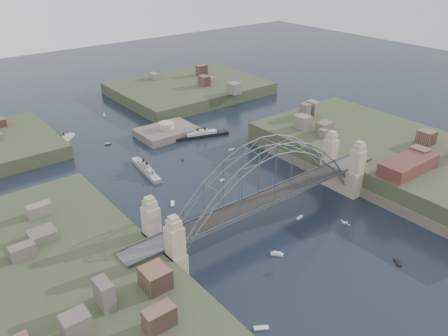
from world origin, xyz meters
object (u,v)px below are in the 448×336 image
bridge (267,185)px  wharf_shed (408,165)px  naval_cruiser_near (146,169)px  ocean_liner (201,135)px  fort_island (167,136)px  naval_cruiser_far (63,141)px

bridge → wharf_shed: bridge is taller
bridge → naval_cruiser_near: (-10.00, 47.56, -11.41)m
wharf_shed → ocean_liner: 77.96m
bridge → ocean_liner: bearing=70.0°
fort_island → naval_cruiser_far: 39.31m
fort_island → naval_cruiser_far: fort_island is taller
fort_island → naval_cruiser_near: naval_cruiser_near is taller
wharf_shed → naval_cruiser_far: 122.26m
bridge → naval_cruiser_far: bridge is taller
wharf_shed → naval_cruiser_far: bearing=123.3°
naval_cruiser_near → naval_cruiser_far: size_ratio=1.58×
wharf_shed → ocean_liner: wharf_shed is taller
fort_island → bridge: bearing=-99.7°
naval_cruiser_far → bridge: bearing=-75.3°
bridge → naval_cruiser_near: bearing=101.9°
bridge → fort_island: bearing=80.3°
bridge → naval_cruiser_far: (-23.00, 87.85, -11.50)m
fort_island → wharf_shed: wharf_shed is taller
wharf_shed → ocean_liner: size_ratio=0.91×
naval_cruiser_near → wharf_shed: bearing=-48.7°
ocean_liner → fort_island: bearing=135.3°
bridge → ocean_liner: (21.89, 60.20, -11.48)m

